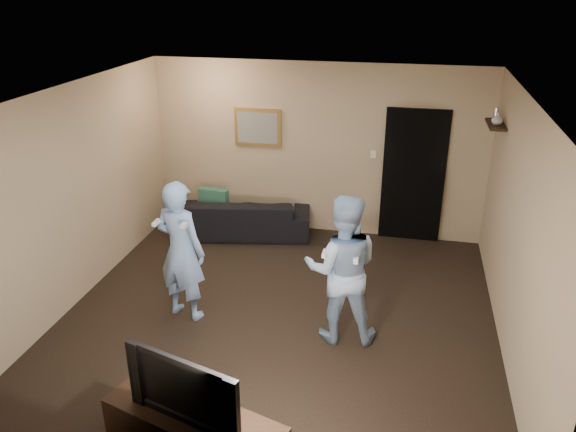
% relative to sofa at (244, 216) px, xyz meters
% --- Properties ---
extents(ground, '(5.00, 5.00, 0.00)m').
position_rel_sofa_xyz_m(ground, '(1.05, -2.08, -0.30)').
color(ground, black).
rests_on(ground, ground).
extents(ceiling, '(5.00, 5.00, 0.04)m').
position_rel_sofa_xyz_m(ceiling, '(1.05, -2.08, 2.30)').
color(ceiling, silver).
rests_on(ceiling, wall_back).
extents(wall_back, '(5.00, 0.04, 2.60)m').
position_rel_sofa_xyz_m(wall_back, '(1.05, 0.42, 1.00)').
color(wall_back, tan).
rests_on(wall_back, ground).
extents(wall_front, '(5.00, 0.04, 2.60)m').
position_rel_sofa_xyz_m(wall_front, '(1.05, -4.58, 1.00)').
color(wall_front, tan).
rests_on(wall_front, ground).
extents(wall_left, '(0.04, 5.00, 2.60)m').
position_rel_sofa_xyz_m(wall_left, '(-1.45, -2.08, 1.00)').
color(wall_left, tan).
rests_on(wall_left, ground).
extents(wall_right, '(0.04, 5.00, 2.60)m').
position_rel_sofa_xyz_m(wall_right, '(3.55, -2.08, 1.00)').
color(wall_right, tan).
rests_on(wall_right, ground).
extents(sofa, '(2.14, 1.15, 0.59)m').
position_rel_sofa_xyz_m(sofa, '(0.00, 0.00, 0.00)').
color(sofa, black).
rests_on(sofa, ground).
extents(throw_pillow, '(0.46, 0.18, 0.45)m').
position_rel_sofa_xyz_m(throw_pillow, '(-0.47, 0.00, 0.18)').
color(throw_pillow, '#1B513F').
rests_on(throw_pillow, sofa).
extents(painting_frame, '(0.72, 0.05, 0.57)m').
position_rel_sofa_xyz_m(painting_frame, '(0.15, 0.40, 1.30)').
color(painting_frame, olive).
rests_on(painting_frame, wall_back).
extents(painting_canvas, '(0.62, 0.01, 0.47)m').
position_rel_sofa_xyz_m(painting_canvas, '(0.15, 0.37, 1.30)').
color(painting_canvas, slate).
rests_on(painting_canvas, painting_frame).
extents(doorway, '(0.90, 0.06, 2.00)m').
position_rel_sofa_xyz_m(doorway, '(2.50, 0.39, 0.70)').
color(doorway, black).
rests_on(doorway, ground).
extents(light_switch, '(0.08, 0.02, 0.12)m').
position_rel_sofa_xyz_m(light_switch, '(1.90, 0.40, 1.00)').
color(light_switch, silver).
rests_on(light_switch, wall_back).
extents(wall_shelf, '(0.20, 0.60, 0.03)m').
position_rel_sofa_xyz_m(wall_shelf, '(3.44, -0.28, 1.69)').
color(wall_shelf, black).
rests_on(wall_shelf, wall_right).
extents(shelf_vase, '(0.16, 0.16, 0.14)m').
position_rel_sofa_xyz_m(shelf_vase, '(3.44, -0.34, 1.78)').
color(shelf_vase, silver).
rests_on(shelf_vase, wall_shelf).
extents(shelf_figurine, '(0.06, 0.06, 0.18)m').
position_rel_sofa_xyz_m(shelf_figurine, '(3.44, -0.18, 1.80)').
color(shelf_figurine, silver).
rests_on(shelf_figurine, wall_shelf).
extents(television, '(1.03, 0.42, 0.59)m').
position_rel_sofa_xyz_m(television, '(0.89, -4.38, 0.52)').
color(television, black).
rests_on(television, tv_console).
extents(wii_player_left, '(0.69, 0.56, 1.68)m').
position_rel_sofa_xyz_m(wii_player_left, '(-0.04, -2.32, 0.55)').
color(wii_player_left, '#7FA6DD').
rests_on(wii_player_left, ground).
extents(wii_player_right, '(0.90, 0.74, 1.69)m').
position_rel_sofa_xyz_m(wii_player_right, '(1.80, -2.35, 0.55)').
color(wii_player_right, '#8FAED1').
rests_on(wii_player_right, ground).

